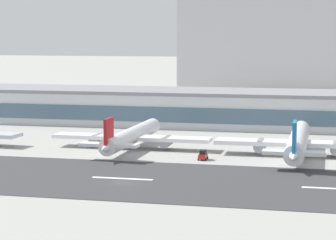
{
  "coord_description": "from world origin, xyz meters",
  "views": [
    {
      "loc": [
        38.61,
        -127.81,
        27.79
      ],
      "look_at": [
        0.44,
        34.28,
        7.81
      ],
      "focal_mm": 78.21,
      "sensor_mm": 36.0,
      "label": 1
    }
  ],
  "objects_px": {
    "distant_hotel_block": "(289,47)",
    "service_baggage_tug_1": "(203,155)",
    "terminal_building": "(236,108)",
    "airliner_blue_tail_gate_2": "(298,142)",
    "airliner_red_tail_gate_1": "(130,137)"
  },
  "relations": [
    {
      "from": "distant_hotel_block",
      "to": "service_baggage_tug_1",
      "type": "bearing_deg",
      "value": -91.98
    },
    {
      "from": "terminal_building",
      "to": "service_baggage_tug_1",
      "type": "xyz_separation_m",
      "value": [
        1.05,
        -59.47,
        -4.26
      ]
    },
    {
      "from": "airliner_blue_tail_gate_2",
      "to": "service_baggage_tug_1",
      "type": "xyz_separation_m",
      "value": [
        -19.96,
        -9.14,
        -2.17
      ]
    },
    {
      "from": "airliner_blue_tail_gate_2",
      "to": "service_baggage_tug_1",
      "type": "height_order",
      "value": "airliner_blue_tail_gate_2"
    },
    {
      "from": "terminal_building",
      "to": "airliner_blue_tail_gate_2",
      "type": "height_order",
      "value": "terminal_building"
    },
    {
      "from": "terminal_building",
      "to": "service_baggage_tug_1",
      "type": "height_order",
      "value": "terminal_building"
    },
    {
      "from": "airliner_red_tail_gate_1",
      "to": "service_baggage_tug_1",
      "type": "height_order",
      "value": "airliner_red_tail_gate_1"
    },
    {
      "from": "airliner_red_tail_gate_1",
      "to": "service_baggage_tug_1",
      "type": "distance_m",
      "value": 22.64
    },
    {
      "from": "service_baggage_tug_1",
      "to": "airliner_red_tail_gate_1",
      "type": "bearing_deg",
      "value": 61.07
    },
    {
      "from": "airliner_red_tail_gate_1",
      "to": "airliner_blue_tail_gate_2",
      "type": "height_order",
      "value": "airliner_blue_tail_gate_2"
    },
    {
      "from": "terminal_building",
      "to": "service_baggage_tug_1",
      "type": "relative_size",
      "value": 55.13
    },
    {
      "from": "terminal_building",
      "to": "airliner_blue_tail_gate_2",
      "type": "bearing_deg",
      "value": -67.34
    },
    {
      "from": "distant_hotel_block",
      "to": "airliner_blue_tail_gate_2",
      "type": "distance_m",
      "value": 168.59
    },
    {
      "from": "airliner_blue_tail_gate_2",
      "to": "service_baggage_tug_1",
      "type": "distance_m",
      "value": 22.06
    },
    {
      "from": "airliner_red_tail_gate_1",
      "to": "airliner_blue_tail_gate_2",
      "type": "bearing_deg",
      "value": -92.07
    }
  ]
}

